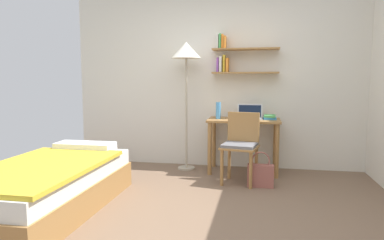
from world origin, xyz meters
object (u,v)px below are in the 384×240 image
object	(u,v)px
desk_chair	(241,143)
laptop	(250,115)
handbag	(261,175)
standing_lamp	(186,57)
water_bottle	(218,111)
book_stack	(270,117)
desk	(244,130)
bed	(48,187)

from	to	relation	value
desk_chair	laptop	world-z (taller)	laptop
handbag	standing_lamp	bearing A→B (deg)	147.08
water_bottle	book_stack	distance (m)	0.70
desk	laptop	world-z (taller)	laptop
water_bottle	laptop	bearing A→B (deg)	9.93
bed	laptop	distance (m)	2.69
desk	laptop	bearing A→B (deg)	25.79
book_stack	handbag	world-z (taller)	book_stack
laptop	handbag	distance (m)	0.95
desk_chair	laptop	distance (m)	0.62
water_bottle	standing_lamp	bearing A→B (deg)	172.20
standing_lamp	book_stack	distance (m)	1.42
water_bottle	desk_chair	bearing A→B (deg)	-54.22
water_bottle	book_stack	size ratio (longest dim) A/B	1.10
desk_chair	standing_lamp	xyz separation A→B (m)	(-0.80, 0.53, 1.10)
desk	handbag	xyz separation A→B (m)	(0.23, -0.65, -0.44)
standing_lamp	water_bottle	distance (m)	0.87
handbag	desk	bearing A→B (deg)	109.80
bed	handbag	world-z (taller)	bed
desk	handbag	bearing A→B (deg)	-70.20
handbag	book_stack	bearing A→B (deg)	80.74
water_bottle	book_stack	world-z (taller)	water_bottle
desk	handbag	distance (m)	0.82
laptop	water_bottle	world-z (taller)	water_bottle
book_stack	standing_lamp	bearing A→B (deg)	-179.75
desk_chair	standing_lamp	size ratio (longest dim) A/B	0.48
desk_chair	book_stack	xyz separation A→B (m)	(0.36, 0.53, 0.28)
bed	standing_lamp	size ratio (longest dim) A/B	1.09
standing_lamp	laptop	world-z (taller)	standing_lamp
laptop	book_stack	distance (m)	0.27
book_stack	handbag	size ratio (longest dim) A/B	0.49
desk_chair	water_bottle	size ratio (longest dim) A/B	3.77
laptop	desk	bearing A→B (deg)	-154.21
standing_lamp	book_stack	world-z (taller)	standing_lamp
standing_lamp	desk_chair	bearing A→B (deg)	-33.50
bed	water_bottle	bearing A→B (deg)	50.64
desk	desk_chair	distance (m)	0.51
desk	desk_chair	bearing A→B (deg)	-91.41
desk	book_stack	size ratio (longest dim) A/B	4.65
book_stack	handbag	bearing A→B (deg)	-99.26
water_bottle	handbag	distance (m)	1.10
laptop	book_stack	world-z (taller)	laptop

